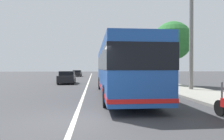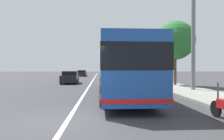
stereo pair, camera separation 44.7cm
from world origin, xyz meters
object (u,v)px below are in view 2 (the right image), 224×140
Objects in this scene: utility_pole at (193,33)px; car_behind_bus at (82,73)px; roadside_tree_mid_block at (175,41)px; coach_bus at (120,68)px; roadside_tree_far_block at (140,53)px; car_side_street at (70,78)px.

car_behind_bus is at bearing 20.63° from utility_pole.
roadside_tree_mid_block is at bearing 25.02° from car_behind_bus.
utility_pole reaches higher than car_behind_bus.
utility_pole is at bearing -71.28° from coach_bus.
coach_bus is at bearing 10.41° from car_behind_bus.
roadside_tree_far_block is at bearing 0.50° from roadside_tree_mid_block.
roadside_tree_far_block is at bearing -14.61° from coach_bus.
car_side_street is 12.22m from roadside_tree_mid_block.
car_side_street is 0.94× the size of car_behind_bus.
coach_bus is 9.10m from roadside_tree_mid_block.
coach_bus is 23.65m from roadside_tree_far_block.
utility_pole is at bearing 48.95° from car_side_street.
roadside_tree_far_block is 0.76× the size of utility_pole.
car_behind_bus is at bearing 51.79° from roadside_tree_far_block.
coach_bus is 32.04m from car_behind_bus.
roadside_tree_mid_block is at bearing 66.36° from car_side_street.
roadside_tree_mid_block is at bearing -3.13° from utility_pole.
roadside_tree_far_block reaches higher than car_behind_bus.
coach_bus is 3.03× the size of car_side_street.
roadside_tree_far_block is (12.21, -10.66, 3.90)m from car_side_street.
roadside_tree_mid_block reaches higher than coach_bus.
roadside_tree_mid_block is (-4.27, -10.81, 3.78)m from car_side_street.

